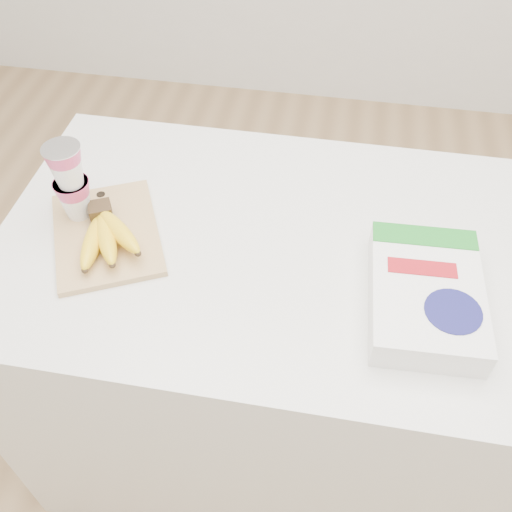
{
  "coord_description": "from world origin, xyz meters",
  "views": [
    {
      "loc": [
        0.14,
        -0.85,
        1.78
      ],
      "look_at": [
        0.0,
        -0.08,
        0.92
      ],
      "focal_mm": 40.0,
      "sensor_mm": 36.0,
      "label": 1
    }
  ],
  "objects_px": {
    "cutting_board": "(107,234)",
    "yogurt_stack": "(70,180)",
    "table": "(260,350)",
    "cereal_box": "(425,294)",
    "bananas": "(106,234)"
  },
  "relations": [
    {
      "from": "table",
      "to": "yogurt_stack",
      "type": "distance_m",
      "value": 0.69
    },
    {
      "from": "cutting_board",
      "to": "yogurt_stack",
      "type": "distance_m",
      "value": 0.14
    },
    {
      "from": "table",
      "to": "bananas",
      "type": "bearing_deg",
      "value": -166.39
    },
    {
      "from": "cutting_board",
      "to": "bananas",
      "type": "relative_size",
      "value": 1.47
    },
    {
      "from": "yogurt_stack",
      "to": "table",
      "type": "bearing_deg",
      "value": 0.6
    },
    {
      "from": "cutting_board",
      "to": "yogurt_stack",
      "type": "relative_size",
      "value": 1.62
    },
    {
      "from": "bananas",
      "to": "cereal_box",
      "type": "relative_size",
      "value": 0.64
    },
    {
      "from": "table",
      "to": "bananas",
      "type": "height_order",
      "value": "bananas"
    },
    {
      "from": "yogurt_stack",
      "to": "cereal_box",
      "type": "height_order",
      "value": "yogurt_stack"
    },
    {
      "from": "table",
      "to": "cereal_box",
      "type": "bearing_deg",
      "value": -19.24
    },
    {
      "from": "cutting_board",
      "to": "bananas",
      "type": "height_order",
      "value": "bananas"
    },
    {
      "from": "table",
      "to": "cereal_box",
      "type": "distance_m",
      "value": 0.6
    },
    {
      "from": "bananas",
      "to": "cutting_board",
      "type": "bearing_deg",
      "value": 116.27
    },
    {
      "from": "cutting_board",
      "to": "bananas",
      "type": "xyz_separation_m",
      "value": [
        0.02,
        -0.03,
        0.03
      ]
    },
    {
      "from": "cutting_board",
      "to": "cereal_box",
      "type": "relative_size",
      "value": 0.95
    }
  ]
}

